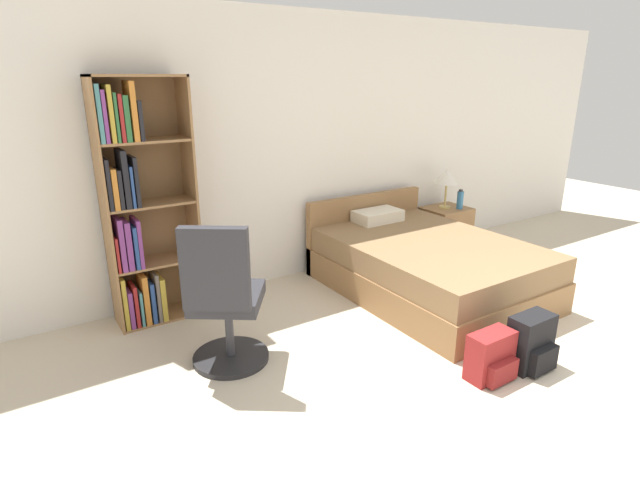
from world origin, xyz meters
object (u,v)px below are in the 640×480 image
(backpack_red, at_px, (491,357))
(backpack_black, at_px, (531,343))
(nightstand, at_px, (445,229))
(table_lamp, at_px, (447,178))
(bed, at_px, (424,264))
(bookshelf, at_px, (138,208))
(water_bottle, at_px, (460,200))
(office_chair, at_px, (224,303))

(backpack_red, bearing_deg, backpack_black, -10.40)
(nightstand, bearing_deg, backpack_red, -129.57)
(table_lamp, bearing_deg, bed, -143.97)
(bookshelf, distance_m, nightstand, 3.55)
(bookshelf, bearing_deg, backpack_black, -46.89)
(table_lamp, distance_m, water_bottle, 0.30)
(office_chair, distance_m, water_bottle, 3.42)
(office_chair, bearing_deg, table_lamp, 17.41)
(bookshelf, relative_size, bed, 0.97)
(nightstand, bearing_deg, water_bottle, -49.26)
(bed, bearing_deg, bookshelf, 161.20)
(bed, distance_m, office_chair, 2.16)
(office_chair, distance_m, backpack_black, 2.19)
(table_lamp, xyz_separation_m, backpack_black, (-1.37, -2.18, -0.69))
(office_chair, xyz_separation_m, nightstand, (3.21, 0.98, -0.24))
(table_lamp, bearing_deg, backpack_red, -129.01)
(bed, relative_size, table_lamp, 4.54)
(bookshelf, relative_size, water_bottle, 8.78)
(office_chair, height_order, backpack_red, office_chair)
(backpack_black, bearing_deg, table_lamp, 57.90)
(table_lamp, height_order, backpack_black, table_lamp)
(table_lamp, relative_size, backpack_red, 1.34)
(nightstand, xyz_separation_m, backpack_black, (-1.39, -2.16, -0.07))
(water_bottle, xyz_separation_m, backpack_black, (-1.48, -2.05, -0.44))
(office_chair, distance_m, nightstand, 3.36)
(bookshelf, bearing_deg, water_bottle, -2.89)
(bookshelf, relative_size, backpack_black, 4.99)
(backpack_red, bearing_deg, nightstand, 50.43)
(bookshelf, height_order, nightstand, bookshelf)
(nightstand, xyz_separation_m, backpack_red, (-1.73, -2.10, -0.10))
(office_chair, bearing_deg, bed, 6.29)
(nightstand, relative_size, water_bottle, 2.27)
(bed, height_order, nightstand, bed)
(office_chair, bearing_deg, nightstand, 17.05)
(table_lamp, xyz_separation_m, backpack_red, (-1.71, -2.11, -0.72))
(nightstand, distance_m, table_lamp, 0.62)
(bed, relative_size, backpack_black, 5.13)
(bed, bearing_deg, backpack_black, -102.62)
(nightstand, bearing_deg, bookshelf, 178.82)
(bookshelf, xyz_separation_m, backpack_black, (2.09, -2.23, -0.80))
(bookshelf, bearing_deg, backpack_red, -51.20)
(backpack_black, bearing_deg, office_chair, 147.06)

